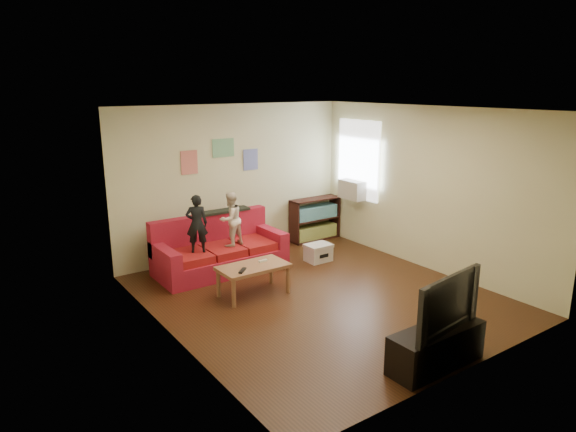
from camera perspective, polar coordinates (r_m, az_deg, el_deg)
room_shell at (r=7.23m, az=3.63°, el=1.00°), size 4.52×5.02×2.72m
sofa at (r=8.65m, az=-7.70°, el=-3.97°), size 2.13×0.98×0.94m
child_a at (r=8.14m, az=-10.10°, el=-0.85°), size 0.40×0.34×0.93m
child_b at (r=8.41m, az=-6.39°, el=-0.35°), size 0.51×0.44×0.89m
coffee_table at (r=7.57m, az=-3.88°, el=-5.96°), size 1.02×0.56×0.46m
remote at (r=7.33m, az=-5.09°, el=-6.05°), size 0.20×0.19×0.02m
game_controller at (r=7.68m, az=-2.80°, el=-5.00°), size 0.14×0.05×0.03m
bookshelf at (r=10.24m, az=2.99°, el=-0.57°), size 1.06×0.32×0.84m
window at (r=9.83m, az=7.84°, el=6.20°), size 0.04×1.08×1.48m
ac_unit at (r=9.85m, az=7.21°, el=2.93°), size 0.28×0.55×0.35m
artwork_left at (r=8.82m, az=-10.92°, el=5.86°), size 0.30×0.01×0.40m
artwork_center at (r=9.08m, az=-7.21°, el=7.52°), size 0.42×0.01×0.32m
artwork_right at (r=9.38m, az=-4.17°, el=6.27°), size 0.30×0.01×0.38m
file_box at (r=9.05m, az=3.38°, el=-4.07°), size 0.45×0.34×0.31m
tv_stand at (r=6.04m, az=16.14°, el=-13.84°), size 1.20×0.41×0.45m
television at (r=5.80m, az=16.52°, el=-9.06°), size 1.13×0.30×0.65m
tissue at (r=8.67m, az=-0.20°, el=-5.65°), size 0.11×0.11×0.10m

